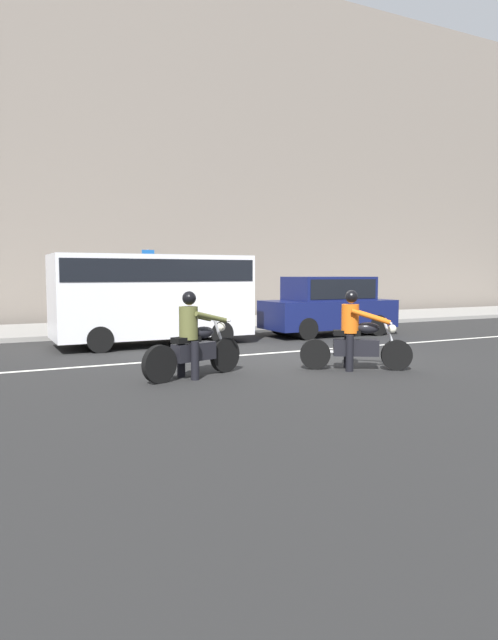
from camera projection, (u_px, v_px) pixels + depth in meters
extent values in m
plane|color=black|center=(312.00, 357.00, 12.60)|extent=(80.00, 80.00, 0.00)
cube|color=gray|center=(189.00, 325.00, 19.73)|extent=(40.00, 4.40, 0.14)
cube|color=slate|center=(158.00, 145.00, 22.17)|extent=(40.00, 1.40, 14.15)
cube|color=silver|center=(312.00, 350.00, 13.66)|extent=(18.00, 0.14, 0.01)
cylinder|color=black|center=(397.00, 355.00, 10.80)|extent=(0.58, 0.41, 0.60)
cylinder|color=black|center=(315.00, 354.00, 10.92)|extent=(0.58, 0.41, 0.60)
cylinder|color=silver|center=(391.00, 338.00, 10.78)|extent=(0.32, 0.22, 0.72)
cube|color=black|center=(356.00, 348.00, 10.85)|extent=(0.89, 0.69, 0.32)
ellipsoid|color=black|center=(367.00, 328.00, 10.80)|extent=(0.54, 0.45, 0.22)
cube|color=black|center=(347.00, 333.00, 10.84)|extent=(0.57, 0.47, 0.10)
cylinder|color=silver|center=(388.00, 322.00, 10.76)|extent=(0.39, 0.62, 0.04)
sphere|color=silver|center=(392.00, 329.00, 10.76)|extent=(0.17, 0.17, 0.17)
cylinder|color=silver|center=(340.00, 352.00, 11.04)|extent=(0.64, 0.42, 0.07)
cylinder|color=black|center=(350.00, 353.00, 10.67)|extent=(0.21, 0.21, 0.71)
cylinder|color=black|center=(348.00, 350.00, 11.06)|extent=(0.21, 0.21, 0.71)
cylinder|color=orange|center=(350.00, 319.00, 10.81)|extent=(0.47, 0.47, 0.56)
cylinder|color=orange|center=(371.00, 317.00, 10.56)|extent=(0.70, 0.47, 0.31)
cylinder|color=orange|center=(368.00, 315.00, 10.99)|extent=(0.70, 0.47, 0.31)
sphere|color=tan|center=(351.00, 298.00, 10.77)|extent=(0.20, 0.20, 0.20)
sphere|color=black|center=(351.00, 297.00, 10.77)|extent=(0.25, 0.25, 0.25)
cylinder|color=black|center=(225.00, 355.00, 10.60)|extent=(0.67, 0.33, 0.67)
cylinder|color=black|center=(160.00, 364.00, 9.51)|extent=(0.67, 0.33, 0.67)
cylinder|color=silver|center=(220.00, 338.00, 10.48)|extent=(0.35, 0.16, 0.75)
cube|color=black|center=(194.00, 352.00, 10.04)|extent=(0.89, 0.53, 0.32)
ellipsoid|color=black|center=(203.00, 332.00, 10.17)|extent=(0.53, 0.38, 0.22)
cube|color=black|center=(186.00, 340.00, 9.90)|extent=(0.57, 0.39, 0.10)
cylinder|color=silver|center=(218.00, 320.00, 10.41)|extent=(0.26, 0.68, 0.04)
sphere|color=silver|center=(221.00, 327.00, 10.48)|extent=(0.17, 0.17, 0.17)
cylinder|color=silver|center=(175.00, 359.00, 9.96)|extent=(0.69, 0.29, 0.07)
cylinder|color=black|center=(195.00, 361.00, 9.82)|extent=(0.19, 0.19, 0.69)
cylinder|color=black|center=(181.00, 358.00, 10.10)|extent=(0.19, 0.19, 0.69)
cylinder|color=brown|center=(188.00, 323.00, 9.92)|extent=(0.43, 0.43, 0.59)
cylinder|color=brown|center=(211.00, 317.00, 10.00)|extent=(0.72, 0.32, 0.25)
cylinder|color=brown|center=(196.00, 316.00, 10.31)|extent=(0.72, 0.32, 0.25)
sphere|color=tan|center=(189.00, 300.00, 9.89)|extent=(0.20, 0.20, 0.20)
sphere|color=black|center=(189.00, 298.00, 9.89)|extent=(0.25, 0.25, 0.25)
cube|color=#11194C|center=(328.00, 314.00, 16.96)|extent=(4.08, 1.70, 0.84)
cube|color=#11194C|center=(329.00, 288.00, 16.89)|extent=(2.53, 1.56, 0.72)
cube|color=black|center=(329.00, 288.00, 16.89)|extent=(2.33, 1.59, 0.58)
cylinder|color=black|center=(361.00, 323.00, 17.55)|extent=(0.64, 1.76, 0.64)
cylinder|color=black|center=(293.00, 327.00, 16.42)|extent=(0.64, 1.76, 0.64)
cube|color=silver|center=(153.00, 296.00, 14.60)|extent=(5.11, 1.90, 2.14)
cube|color=black|center=(152.00, 270.00, 14.54)|extent=(4.96, 1.93, 0.56)
cylinder|color=black|center=(208.00, 330.00, 15.39)|extent=(0.64, 1.96, 0.64)
cylinder|color=black|center=(93.00, 336.00, 13.98)|extent=(0.64, 1.96, 0.64)
cylinder|color=gray|center=(148.00, 287.00, 19.16)|extent=(0.08, 0.08, 2.60)
cube|color=#1959B2|center=(148.00, 256.00, 19.05)|extent=(0.44, 0.03, 0.44)
cylinder|color=black|center=(197.00, 311.00, 20.03)|extent=(0.14, 0.14, 0.83)
cylinder|color=black|center=(202.00, 310.00, 20.11)|extent=(0.14, 0.14, 0.83)
cylinder|color=#234256|center=(200.00, 291.00, 20.01)|extent=(0.34, 0.34, 0.57)
sphere|color=tan|center=(199.00, 281.00, 19.98)|extent=(0.21, 0.21, 0.21)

